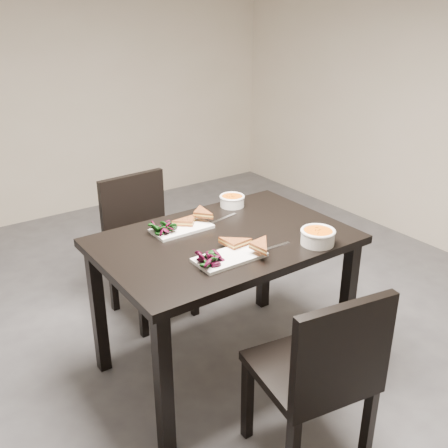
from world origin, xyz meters
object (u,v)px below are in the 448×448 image
Objects in this scene: plate_near at (230,257)px; soup_bowl_near at (318,236)px; table at (224,256)px; soup_bowl_far at (232,200)px; plate_far at (182,229)px; chair_near at (321,371)px; chair_far at (144,237)px.

plate_near is 0.44m from soup_bowl_near.
table is 0.43m from soup_bowl_far.
plate_far is at bearing 131.17° from soup_bowl_near.
chair_near is 1.15m from soup_bowl_far.
chair_near is 2.69× the size of plate_near.
chair_far reaches higher than soup_bowl_far.
soup_bowl_near is (0.38, -1.05, 0.31)m from chair_far.
chair_near reaches higher than soup_bowl_far.
soup_bowl_near is at bearing -73.20° from chair_far.
chair_near reaches higher than plate_near.
soup_bowl_near is 0.55× the size of plate_far.
soup_bowl_near is (0.32, -0.31, 0.14)m from table.
plate_near is at bearing -95.81° from chair_far.
chair_far is (0.00, 1.49, 0.00)m from chair_near.
soup_bowl_far is at bearing -55.02° from chair_far.
chair_near is 0.98m from plate_far.
soup_bowl_near is (0.39, 0.44, 0.31)m from chair_near.
chair_far is at bearing 110.07° from soup_bowl_near.
plate_near is at bearing 103.79° from chair_near.
soup_bowl_far is (0.34, -0.43, 0.30)m from chair_far.
plate_near is (-0.04, 0.55, 0.27)m from chair_near.
soup_bowl_near is at bearing -14.61° from plate_near.
soup_bowl_far is at bearing 16.76° from plate_far.
chair_near is 1.00× the size of chair_far.
chair_far is 2.69× the size of plate_near.
table is 1.41× the size of chair_far.
chair_near is 2.85× the size of plate_far.
plate_near reaches higher than table.
plate_near is at bearing -118.78° from table.
plate_far is (-0.01, 0.39, -0.00)m from plate_near.
chair_far is 0.63m from soup_bowl_far.
chair_far is 1.16m from soup_bowl_near.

